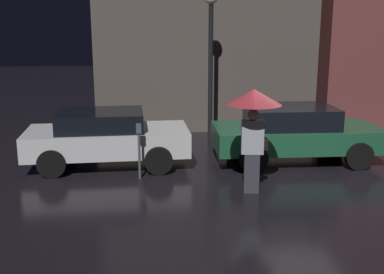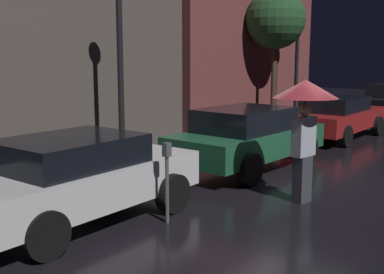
# 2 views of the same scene
# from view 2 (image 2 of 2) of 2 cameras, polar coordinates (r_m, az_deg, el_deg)

# --- Properties ---
(ground_plane) EXTENTS (60.00, 60.00, 0.00)m
(ground_plane) POSITION_cam_2_polar(r_m,az_deg,el_deg) (10.68, 11.56, -5.13)
(ground_plane) COLOR black
(building_facade_left) EXTENTS (7.38, 3.00, 7.97)m
(building_facade_left) POSITION_cam_2_polar(r_m,az_deg,el_deg) (13.73, -16.64, 14.66)
(building_facade_left) COLOR #564C47
(building_facade_left) RESTS_ON ground
(parked_car_white) EXTENTS (4.15, 2.01, 1.42)m
(parked_car_white) POSITION_cam_2_polar(r_m,az_deg,el_deg) (8.02, -13.41, -4.54)
(parked_car_white) COLOR silver
(parked_car_white) RESTS_ON ground
(parked_car_green) EXTENTS (4.36, 2.05, 1.47)m
(parked_car_green) POSITION_cam_2_polar(r_m,az_deg,el_deg) (11.55, 6.57, 0.07)
(parked_car_green) COLOR #1E5638
(parked_car_green) RESTS_ON ground
(parked_car_red) EXTENTS (4.56, 1.96, 1.36)m
(parked_car_red) POSITION_cam_2_polar(r_m,az_deg,el_deg) (16.48, 16.75, 2.38)
(parked_car_red) COLOR maroon
(parked_car_red) RESTS_ON ground
(pedestrian_with_umbrella) EXTENTS (1.18, 1.18, 2.26)m
(pedestrian_with_umbrella) POSITION_cam_2_polar(r_m,az_deg,el_deg) (8.89, 13.25, 3.70)
(pedestrian_with_umbrella) COLOR #383842
(pedestrian_with_umbrella) RESTS_ON ground
(parking_meter) EXTENTS (0.12, 0.10, 1.32)m
(parking_meter) POSITION_cam_2_polar(r_m,az_deg,el_deg) (7.71, -2.98, -4.40)
(parking_meter) COLOR #4C5154
(parking_meter) RESTS_ON ground
(street_lamp_near) EXTENTS (0.38, 0.38, 4.47)m
(street_lamp_near) POSITION_cam_2_polar(r_m,az_deg,el_deg) (11.37, -8.56, 10.81)
(street_lamp_near) COLOR black
(street_lamp_near) RESTS_ON ground
(street_lamp_far) EXTENTS (0.50, 0.50, 4.17)m
(street_lamp_far) POSITION_cam_2_polar(r_m,az_deg,el_deg) (19.12, 12.38, 10.81)
(street_lamp_far) COLOR black
(street_lamp_far) RESTS_ON ground
(street_tree) EXTENTS (2.16, 2.16, 5.07)m
(street_tree) POSITION_cam_2_polar(r_m,az_deg,el_deg) (18.06, 9.86, 13.53)
(street_tree) COLOR #473323
(street_tree) RESTS_ON ground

